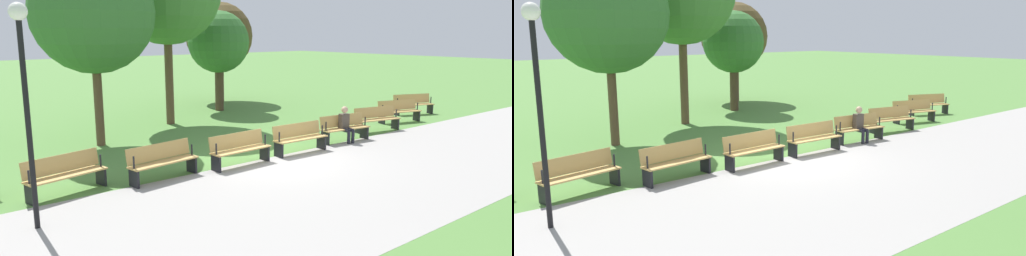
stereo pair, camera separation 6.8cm
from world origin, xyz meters
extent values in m
plane|color=#54843D|center=(0.00, 0.00, 0.00)|extent=(120.00, 120.00, 0.00)
cube|color=#A39E99|center=(0.00, 2.80, 0.00)|extent=(34.81, 5.97, 0.01)
cube|color=tan|center=(-10.02, -1.92, 0.45)|extent=(1.89, 1.10, 0.04)
cube|color=tan|center=(-10.09, -2.10, 0.69)|extent=(1.77, 0.78, 0.40)
cube|color=black|center=(-10.83, -1.60, 0.21)|extent=(0.19, 0.37, 0.43)
cylinder|color=black|center=(-10.82, -1.58, 0.61)|extent=(0.06, 0.06, 0.30)
cube|color=black|center=(-9.21, -2.24, 0.21)|extent=(0.19, 0.37, 0.43)
cylinder|color=black|center=(-9.20, -2.22, 0.61)|extent=(0.06, 0.06, 0.30)
cube|color=tan|center=(-7.87, -1.17, 0.45)|extent=(1.91, 0.96, 0.04)
cube|color=tan|center=(-7.93, -1.36, 0.69)|extent=(1.81, 0.64, 0.40)
cube|color=black|center=(-8.70, -0.91, 0.21)|extent=(0.17, 0.38, 0.43)
cylinder|color=black|center=(-8.69, -0.89, 0.61)|extent=(0.05, 0.05, 0.30)
cube|color=black|center=(-7.04, -1.42, 0.21)|extent=(0.17, 0.38, 0.43)
cylinder|color=black|center=(-7.03, -1.40, 0.61)|extent=(0.05, 0.05, 0.30)
cube|color=tan|center=(-5.66, -0.60, 0.45)|extent=(1.91, 0.82, 0.04)
cube|color=tan|center=(-5.70, -0.79, 0.69)|extent=(1.84, 0.49, 0.40)
cube|color=black|center=(-6.51, -0.42, 0.21)|extent=(0.14, 0.38, 0.43)
cylinder|color=black|center=(-6.51, -0.40, 0.61)|extent=(0.05, 0.05, 0.30)
cube|color=black|center=(-4.81, -0.78, 0.21)|extent=(0.14, 0.38, 0.43)
cylinder|color=black|center=(-4.80, -0.76, 0.61)|extent=(0.05, 0.05, 0.30)
cube|color=tan|center=(-3.41, -0.22, 0.45)|extent=(1.90, 0.67, 0.04)
cube|color=tan|center=(-3.44, -0.41, 0.69)|extent=(1.86, 0.34, 0.40)
cube|color=black|center=(-4.27, -0.11, 0.21)|extent=(0.11, 0.38, 0.43)
cylinder|color=black|center=(-4.27, -0.09, 0.61)|extent=(0.05, 0.05, 0.30)
cube|color=black|center=(-2.55, -0.32, 0.21)|extent=(0.11, 0.38, 0.43)
cylinder|color=black|center=(-2.55, -0.30, 0.61)|extent=(0.05, 0.05, 0.30)
cube|color=tan|center=(-1.14, -0.02, 0.45)|extent=(1.88, 0.52, 0.04)
cube|color=tan|center=(-1.15, -0.22, 0.69)|extent=(1.86, 0.18, 0.40)
cube|color=black|center=(-2.01, 0.01, 0.21)|extent=(0.08, 0.38, 0.43)
cylinder|color=black|center=(-2.01, 0.03, 0.61)|extent=(0.05, 0.05, 0.30)
cube|color=black|center=(-0.27, -0.06, 0.21)|extent=(0.08, 0.38, 0.43)
cylinder|color=black|center=(-0.27, -0.04, 0.61)|extent=(0.05, 0.05, 0.30)
cube|color=tan|center=(1.14, -0.02, 0.45)|extent=(1.88, 0.52, 0.04)
cube|color=tan|center=(1.15, -0.22, 0.69)|extent=(1.86, 0.18, 0.40)
cube|color=black|center=(0.27, -0.06, 0.21)|extent=(0.08, 0.38, 0.43)
cylinder|color=black|center=(0.27, -0.04, 0.61)|extent=(0.05, 0.05, 0.30)
cube|color=black|center=(2.01, 0.01, 0.21)|extent=(0.08, 0.38, 0.43)
cylinder|color=black|center=(2.01, 0.03, 0.61)|extent=(0.05, 0.05, 0.30)
cube|color=tan|center=(3.41, -0.22, 0.45)|extent=(1.90, 0.67, 0.04)
cube|color=tan|center=(3.44, -0.41, 0.69)|extent=(1.86, 0.34, 0.40)
cube|color=black|center=(2.55, -0.32, 0.21)|extent=(0.11, 0.38, 0.43)
cylinder|color=black|center=(2.55, -0.30, 0.61)|extent=(0.05, 0.05, 0.30)
cube|color=black|center=(4.27, -0.11, 0.21)|extent=(0.11, 0.38, 0.43)
cylinder|color=black|center=(4.27, -0.09, 0.61)|extent=(0.05, 0.05, 0.30)
cube|color=tan|center=(5.66, -0.60, 0.45)|extent=(1.91, 0.82, 0.04)
cube|color=tan|center=(5.70, -0.79, 0.69)|extent=(1.84, 0.49, 0.40)
cube|color=black|center=(4.81, -0.78, 0.21)|extent=(0.14, 0.38, 0.43)
cylinder|color=black|center=(4.80, -0.76, 0.61)|extent=(0.05, 0.05, 0.30)
cube|color=black|center=(6.51, -0.42, 0.21)|extent=(0.14, 0.38, 0.43)
cylinder|color=black|center=(6.51, -0.40, 0.61)|extent=(0.05, 0.05, 0.30)
cube|color=#4C4238|center=(-3.35, -0.24, 0.70)|extent=(0.34, 0.24, 0.50)
sphere|color=tan|center=(-3.35, -0.22, 1.09)|extent=(0.22, 0.22, 0.22)
cylinder|color=#23232D|center=(-3.42, -0.05, 0.43)|extent=(0.17, 0.37, 0.13)
cylinder|color=#23232D|center=(-3.39, 0.13, 0.21)|extent=(0.12, 0.12, 0.43)
cylinder|color=#23232D|center=(-3.24, -0.08, 0.43)|extent=(0.17, 0.37, 0.13)
cylinder|color=#23232D|center=(-3.21, 0.10, 0.21)|extent=(0.12, 0.12, 0.43)
cylinder|color=brown|center=(-0.48, -6.80, 1.93)|extent=(0.32, 0.32, 3.87)
cylinder|color=brown|center=(-5.76, -10.88, 1.14)|extent=(0.43, 0.43, 2.29)
sphere|color=#4C3D1E|center=(-5.76, -10.88, 3.42)|extent=(3.49, 3.49, 3.49)
cylinder|color=brown|center=(3.17, -4.89, 1.49)|extent=(0.28, 0.28, 2.99)
sphere|color=#336B2D|center=(3.17, -4.89, 4.22)|extent=(3.81, 3.81, 3.81)
cylinder|color=#4C3828|center=(-3.97, -8.37, 1.13)|extent=(0.39, 0.39, 2.26)
sphere|color=#336B2D|center=(-3.97, -8.37, 3.18)|extent=(2.84, 2.84, 2.84)
cylinder|color=black|center=(6.76, 1.01, 1.91)|extent=(0.10, 0.10, 3.83)
sphere|color=white|center=(6.76, 1.01, 3.97)|extent=(0.32, 0.32, 0.32)
camera|label=1|loc=(9.02, 10.28, 3.61)|focal=34.16mm
camera|label=2|loc=(8.97, 10.32, 3.61)|focal=34.16mm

